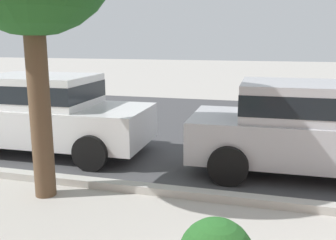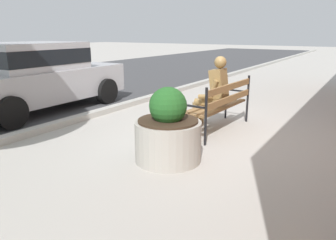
% 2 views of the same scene
% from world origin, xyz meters
% --- Properties ---
extents(ground_plane, '(80.00, 80.00, 0.00)m').
position_xyz_m(ground_plane, '(0.00, 0.00, 0.00)').
color(ground_plane, '#ADA8A0').
extents(curb_stone, '(60.00, 0.20, 0.12)m').
position_xyz_m(curb_stone, '(0.00, 2.90, 0.06)').
color(curb_stone, '#B2AFA8').
rests_on(curb_stone, ground).
extents(park_bench, '(1.82, 0.62, 0.95)m').
position_xyz_m(park_bench, '(0.29, 0.15, 0.54)').
color(park_bench, olive).
rests_on(park_bench, ground).
extents(bronze_statue_seated, '(0.62, 0.78, 1.37)m').
position_xyz_m(bronze_statue_seated, '(0.32, 0.37, 0.67)').
color(bronze_statue_seated, olive).
rests_on(bronze_statue_seated, ground).
extents(concrete_planter, '(0.94, 0.94, 1.06)m').
position_xyz_m(concrete_planter, '(-1.46, 0.21, 0.41)').
color(concrete_planter, '#A8A399').
rests_on(concrete_planter, ground).
extents(parked_car_silver, '(4.13, 1.98, 1.56)m').
position_xyz_m(parked_car_silver, '(-0.47, 4.40, 0.84)').
color(parked_car_silver, '#B7B7BC').
rests_on(parked_car_silver, ground).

